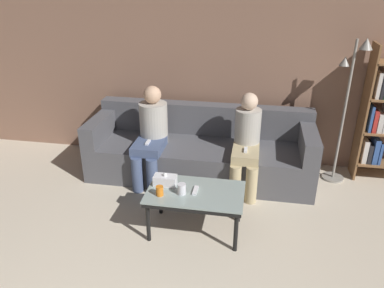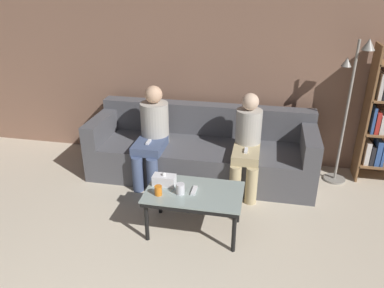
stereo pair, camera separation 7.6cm
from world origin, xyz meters
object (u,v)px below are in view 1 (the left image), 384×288
object	(u,v)px
cup_near_left	(182,189)
seated_person_left_end	(152,132)
tissue_box	(165,180)
cup_near_right	(160,191)
seated_person_mid_left	(247,141)
standing_lamp	(348,97)
game_remote	(195,190)
coffee_table	(195,196)
couch	(201,151)

from	to	relation	value
cup_near_left	seated_person_left_end	distance (m)	1.19
cup_near_left	tissue_box	bearing A→B (deg)	145.62
cup_near_right	seated_person_mid_left	size ratio (longest dim) A/B	0.08
cup_near_left	standing_lamp	distance (m)	2.23
game_remote	coffee_table	bearing A→B (deg)	-93.58
couch	tissue_box	bearing A→B (deg)	-99.09
game_remote	standing_lamp	bearing A→B (deg)	41.05
seated_person_mid_left	game_remote	bearing A→B (deg)	-114.38
tissue_box	seated_person_mid_left	bearing A→B (deg)	49.88
coffee_table	couch	bearing A→B (deg)	96.53
coffee_table	seated_person_mid_left	size ratio (longest dim) A/B	0.82
couch	tissue_box	size ratio (longest dim) A/B	12.36
standing_lamp	seated_person_mid_left	distance (m)	1.26
seated_person_mid_left	standing_lamp	bearing A→B (deg)	19.32
cup_near_right	seated_person_mid_left	xyz separation A→B (m)	(0.75, 1.07, 0.10)
tissue_box	game_remote	bearing A→B (deg)	-12.28
couch	seated_person_mid_left	size ratio (longest dim) A/B	2.42
game_remote	standing_lamp	xyz separation A→B (m)	(1.53, 1.34, 0.59)
couch	seated_person_mid_left	world-z (taller)	seated_person_mid_left
tissue_box	couch	bearing A→B (deg)	80.91
coffee_table	standing_lamp	bearing A→B (deg)	41.05
cup_near_left	game_remote	world-z (taller)	cup_near_left
couch	cup_near_left	distance (m)	1.26
couch	standing_lamp	bearing A→B (deg)	5.43
cup_near_right	game_remote	distance (m)	0.34
cup_near_right	seated_person_left_end	distance (m)	1.16
game_remote	cup_near_left	bearing A→B (deg)	-152.09
coffee_table	tissue_box	size ratio (longest dim) A/B	4.20
cup_near_left	tissue_box	distance (m)	0.23
coffee_table	cup_near_right	xyz separation A→B (m)	(-0.32, -0.12, 0.09)
coffee_table	cup_near_right	distance (m)	0.35
couch	coffee_table	size ratio (longest dim) A/B	2.94
cup_near_left	game_remote	distance (m)	0.14
cup_near_left	seated_person_mid_left	world-z (taller)	seated_person_mid_left
tissue_box	seated_person_mid_left	distance (m)	1.16
couch	seated_person_mid_left	distance (m)	0.67
seated_person_left_end	seated_person_mid_left	world-z (taller)	seated_person_left_end
cup_near_right	game_remote	world-z (taller)	cup_near_right
tissue_box	standing_lamp	distance (m)	2.31
cup_near_right	seated_person_left_end	world-z (taller)	seated_person_left_end
coffee_table	standing_lamp	distance (m)	2.13
seated_person_left_end	cup_near_left	bearing A→B (deg)	-60.60
coffee_table	cup_near_right	size ratio (longest dim) A/B	9.93
cup_near_left	seated_person_left_end	bearing A→B (deg)	119.40
coffee_table	standing_lamp	world-z (taller)	standing_lamp
cup_near_left	seated_person_mid_left	xyz separation A→B (m)	(0.55, 1.01, 0.09)
cup_near_left	standing_lamp	size ratio (longest dim) A/B	0.06
standing_lamp	seated_person_left_end	size ratio (longest dim) A/B	1.50
couch	standing_lamp	xyz separation A→B (m)	(1.67, 0.16, 0.75)
standing_lamp	seated_person_left_end	xyz separation A→B (m)	(-2.23, -0.37, -0.44)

